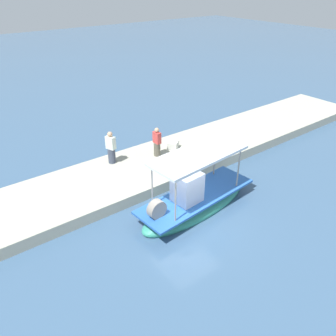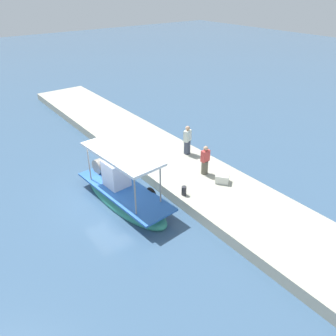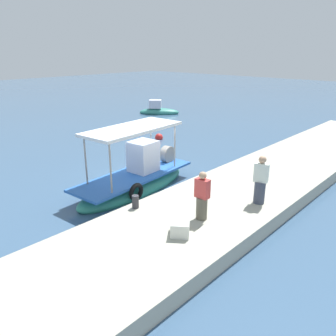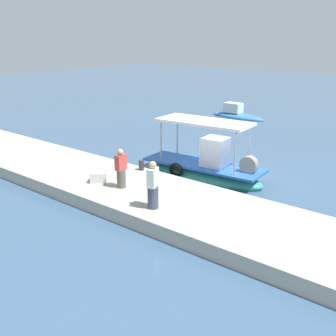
# 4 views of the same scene
# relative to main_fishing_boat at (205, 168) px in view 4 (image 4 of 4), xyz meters

# --- Properties ---
(ground_plane) EXTENTS (120.00, 120.00, 0.00)m
(ground_plane) POSITION_rel_main_fishing_boat_xyz_m (0.80, 0.37, -0.49)
(ground_plane) COLOR #3B5A7A
(dock_quay) EXTENTS (36.00, 4.30, 0.55)m
(dock_quay) POSITION_rel_main_fishing_boat_xyz_m (0.80, -4.01, -0.21)
(dock_quay) COLOR #AEAC99
(dock_quay) RESTS_ON ground_plane
(main_fishing_boat) EXTENTS (6.22, 2.35, 3.13)m
(main_fishing_boat) POSITION_rel_main_fishing_boat_xyz_m (0.00, 0.00, 0.00)
(main_fishing_boat) COLOR teal
(main_fishing_boat) RESTS_ON ground_plane
(fisherman_near_bollard) EXTENTS (0.50, 0.56, 1.77)m
(fisherman_near_bollard) POSITION_rel_main_fishing_boat_xyz_m (1.28, -5.20, 0.87)
(fisherman_near_bollard) COLOR #3C4355
(fisherman_near_bollard) RESTS_ON dock_quay
(fisherman_by_crate) EXTENTS (0.38, 0.47, 1.64)m
(fisherman_by_crate) POSITION_rel_main_fishing_boat_xyz_m (-1.11, -4.43, 0.81)
(fisherman_by_crate) COLOR #595547
(fisherman_by_crate) RESTS_ON dock_quay
(mooring_bollard) EXTENTS (0.24, 0.24, 0.46)m
(mooring_bollard) POSITION_rel_main_fishing_boat_xyz_m (-2.03, -2.23, 0.30)
(mooring_bollard) COLOR #2D2D33
(mooring_bollard) RESTS_ON dock_quay
(cargo_crate) EXTENTS (0.87, 0.85, 0.44)m
(cargo_crate) POSITION_rel_main_fishing_boat_xyz_m (-2.32, -4.56, 0.29)
(cargo_crate) COLOR silver
(cargo_crate) RESTS_ON dock_quay
(moored_boat_near) EXTENTS (4.93, 1.79, 1.41)m
(moored_boat_near) POSITION_rel_main_fishing_boat_xyz_m (-6.58, 14.41, -0.30)
(moored_boat_near) COLOR #3778B7
(moored_boat_near) RESTS_ON ground_plane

